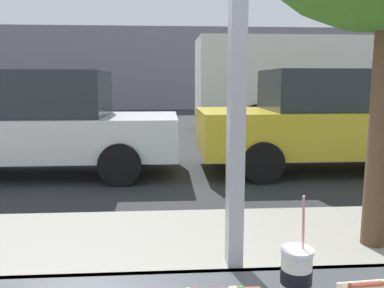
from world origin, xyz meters
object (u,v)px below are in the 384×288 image
at_px(parked_car_white, 36,123).
at_px(parked_car_yellow, 335,120).
at_px(box_truck, 301,81).
at_px(soda_cup_right, 296,275).

bearing_deg(parked_car_white, parked_car_yellow, -0.00).
xyz_separation_m(parked_car_yellow, box_truck, (1.29, 5.48, 0.68)).
distance_m(parked_car_white, parked_car_yellow, 5.06).
xyz_separation_m(parked_car_white, box_truck, (6.35, 5.48, 0.70)).
bearing_deg(soda_cup_right, parked_car_white, 113.84).
height_order(soda_cup_right, box_truck, box_truck).
xyz_separation_m(soda_cup_right, parked_car_white, (-2.49, 5.64, -0.14)).
distance_m(soda_cup_right, parked_car_yellow, 6.20).
distance_m(soda_cup_right, parked_car_white, 6.17).
height_order(soda_cup_right, parked_car_white, parked_car_white).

